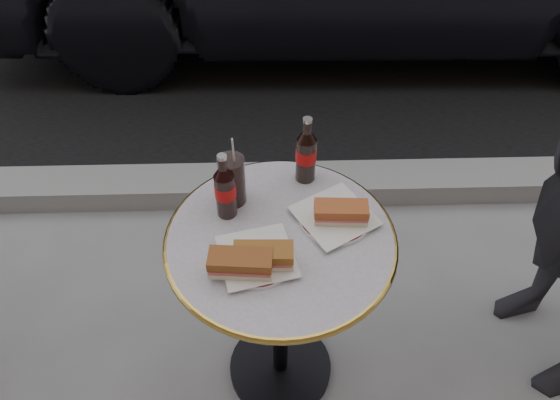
{
  "coord_description": "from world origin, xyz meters",
  "views": [
    {
      "loc": [
        -0.03,
        -0.94,
        1.83
      ],
      "look_at": [
        0.0,
        0.05,
        0.82
      ],
      "focal_mm": 35.0,
      "sensor_mm": 36.0,
      "label": 1
    }
  ],
  "objects_px": {
    "plate_left": "(257,258)",
    "cola_bottle_right": "(306,149)",
    "plate_right": "(335,217)",
    "bistro_table": "(280,313)",
    "cola_glass": "(232,180)",
    "cola_bottle_left": "(225,186)"
  },
  "relations": [
    {
      "from": "plate_right",
      "to": "cola_glass",
      "type": "relative_size",
      "value": 1.29
    },
    {
      "from": "plate_left",
      "to": "cola_bottle_left",
      "type": "bearing_deg",
      "value": 116.33
    },
    {
      "from": "cola_bottle_left",
      "to": "cola_glass",
      "type": "xyz_separation_m",
      "value": [
        0.02,
        0.05,
        -0.03
      ]
    },
    {
      "from": "cola_bottle_left",
      "to": "cola_bottle_right",
      "type": "distance_m",
      "value": 0.26
    },
    {
      "from": "plate_right",
      "to": "cola_bottle_left",
      "type": "distance_m",
      "value": 0.31
    },
    {
      "from": "plate_right",
      "to": "cola_glass",
      "type": "distance_m",
      "value": 0.3
    },
    {
      "from": "plate_right",
      "to": "plate_left",
      "type": "bearing_deg",
      "value": -147.46
    },
    {
      "from": "bistro_table",
      "to": "cola_glass",
      "type": "xyz_separation_m",
      "value": [
        -0.13,
        0.14,
        0.44
      ]
    },
    {
      "from": "bistro_table",
      "to": "cola_bottle_right",
      "type": "bearing_deg",
      "value": 70.85
    },
    {
      "from": "plate_right",
      "to": "cola_bottle_right",
      "type": "distance_m",
      "value": 0.21
    },
    {
      "from": "bistro_table",
      "to": "plate_right",
      "type": "bearing_deg",
      "value": 22.0
    },
    {
      "from": "plate_right",
      "to": "cola_bottle_right",
      "type": "height_order",
      "value": "cola_bottle_right"
    },
    {
      "from": "cola_bottle_left",
      "to": "cola_glass",
      "type": "relative_size",
      "value": 1.37
    },
    {
      "from": "plate_left",
      "to": "cola_bottle_left",
      "type": "relative_size",
      "value": 0.92
    },
    {
      "from": "plate_left",
      "to": "cola_bottle_right",
      "type": "distance_m",
      "value": 0.35
    },
    {
      "from": "plate_left",
      "to": "plate_right",
      "type": "bearing_deg",
      "value": 32.54
    },
    {
      "from": "bistro_table",
      "to": "cola_glass",
      "type": "relative_size",
      "value": 4.79
    },
    {
      "from": "plate_right",
      "to": "cola_bottle_right",
      "type": "xyz_separation_m",
      "value": [
        -0.07,
        0.17,
        0.1
      ]
    },
    {
      "from": "plate_right",
      "to": "cola_bottle_left",
      "type": "relative_size",
      "value": 0.95
    },
    {
      "from": "plate_right",
      "to": "cola_bottle_left",
      "type": "height_order",
      "value": "cola_bottle_left"
    },
    {
      "from": "bistro_table",
      "to": "cola_bottle_right",
      "type": "relative_size",
      "value": 3.39
    },
    {
      "from": "bistro_table",
      "to": "plate_right",
      "type": "height_order",
      "value": "plate_right"
    }
  ]
}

